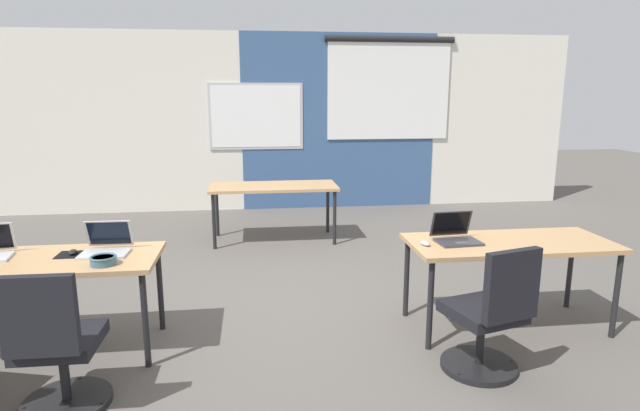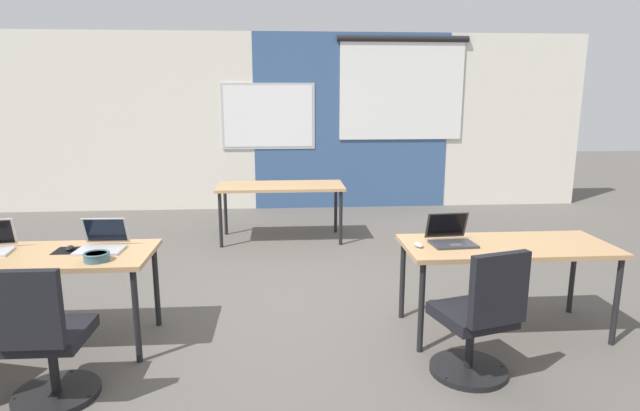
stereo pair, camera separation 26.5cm
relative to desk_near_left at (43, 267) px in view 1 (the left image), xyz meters
name	(u,v)px [view 1 (the left image)]	position (x,y,z in m)	size (l,w,h in m)	color
ground_plane	(285,307)	(1.75, 0.60, -0.66)	(24.00, 24.00, 0.00)	#56514C
back_wall_assembly	(271,122)	(1.80, 4.80, 0.75)	(10.00, 0.27, 2.80)	silver
desk_near_left	(43,267)	(0.00, 0.00, 0.00)	(1.60, 0.70, 0.72)	tan
desk_near_right	(509,248)	(3.50, 0.00, 0.00)	(1.60, 0.70, 0.72)	tan
desk_far_center	(274,190)	(1.75, 2.80, 0.00)	(1.60, 0.70, 0.72)	tan
laptop_near_right_inner	(456,235)	(3.07, 0.05, 0.11)	(0.35, 0.32, 0.23)	#333338
mouse_near_right_inner	(425,243)	(2.79, -0.03, 0.08)	(0.08, 0.11, 0.03)	#B2B2B7
chair_near_right_inner	(489,321)	(3.03, -0.68, -0.28)	(0.54, 0.59, 0.92)	black
laptop_near_left_inner	(106,246)	(0.42, 0.08, 0.11)	(0.34, 0.32, 0.23)	#B7B7BC
mousepad_near_left_inner	(73,254)	(0.19, 0.07, 0.06)	(0.22, 0.19, 0.00)	black
mouse_near_left_inner	(73,252)	(0.19, 0.07, 0.08)	(0.07, 0.11, 0.03)	black
chair_near_left_inner	(57,354)	(0.34, -0.78, -0.28)	(0.52, 0.54, 0.92)	black
snack_bowl	(103,260)	(0.47, -0.20, 0.10)	(0.18, 0.18, 0.06)	#3D6070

